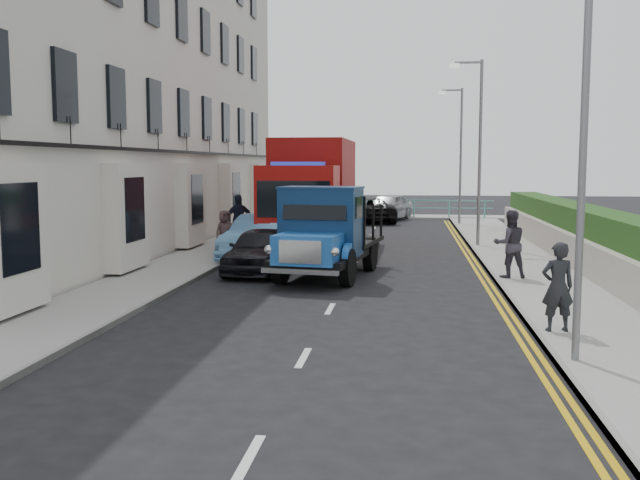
{
  "coord_description": "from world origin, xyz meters",
  "views": [
    {
      "loc": [
        1.68,
        -13.29,
        3.17
      ],
      "look_at": [
        -0.37,
        3.14,
        1.4
      ],
      "focal_mm": 40.0,
      "sensor_mm": 36.0,
      "label": 1
    }
  ],
  "objects_px": {
    "lamp_far": "(458,148)",
    "pedestrian_east_near": "(558,287)",
    "lamp_mid": "(477,142)",
    "parked_car_front": "(260,250)",
    "bedford_lorry": "(323,238)",
    "lamp_near": "(576,109)",
    "red_lorry": "(312,190)"
  },
  "relations": [
    {
      "from": "lamp_far",
      "to": "pedestrian_east_near",
      "type": "xyz_separation_m",
      "value": [
        0.22,
        -24.04,
        -3.05
      ]
    },
    {
      "from": "parked_car_front",
      "to": "pedestrian_east_near",
      "type": "relative_size",
      "value": 2.39
    },
    {
      "from": "lamp_near",
      "to": "parked_car_front",
      "type": "distance_m",
      "value": 11.72
    },
    {
      "from": "bedford_lorry",
      "to": "parked_car_front",
      "type": "height_order",
      "value": "bedford_lorry"
    },
    {
      "from": "bedford_lorry",
      "to": "red_lorry",
      "type": "relative_size",
      "value": 0.71
    },
    {
      "from": "lamp_near",
      "to": "lamp_far",
      "type": "distance_m",
      "value": 26.0
    },
    {
      "from": "lamp_far",
      "to": "parked_car_front",
      "type": "relative_size",
      "value": 1.78
    },
    {
      "from": "lamp_near",
      "to": "parked_car_front",
      "type": "relative_size",
      "value": 1.78
    },
    {
      "from": "lamp_near",
      "to": "lamp_far",
      "type": "relative_size",
      "value": 1.0
    },
    {
      "from": "lamp_far",
      "to": "red_lorry",
      "type": "height_order",
      "value": "lamp_far"
    },
    {
      "from": "lamp_far",
      "to": "bedford_lorry",
      "type": "bearing_deg",
      "value": -104.91
    },
    {
      "from": "red_lorry",
      "to": "pedestrian_east_near",
      "type": "relative_size",
      "value": 4.75
    },
    {
      "from": "lamp_far",
      "to": "lamp_mid",
      "type": "bearing_deg",
      "value": -90.0
    },
    {
      "from": "lamp_far",
      "to": "parked_car_front",
      "type": "bearing_deg",
      "value": -111.69
    },
    {
      "from": "lamp_mid",
      "to": "pedestrian_east_near",
      "type": "bearing_deg",
      "value": -89.09
    },
    {
      "from": "lamp_mid",
      "to": "lamp_far",
      "type": "height_order",
      "value": "same"
    },
    {
      "from": "lamp_far",
      "to": "bedford_lorry",
      "type": "distance_m",
      "value": 18.93
    },
    {
      "from": "lamp_far",
      "to": "pedestrian_east_near",
      "type": "height_order",
      "value": "lamp_far"
    },
    {
      "from": "lamp_mid",
      "to": "pedestrian_east_near",
      "type": "height_order",
      "value": "lamp_mid"
    },
    {
      "from": "lamp_far",
      "to": "red_lorry",
      "type": "relative_size",
      "value": 0.89
    },
    {
      "from": "parked_car_front",
      "to": "pedestrian_east_near",
      "type": "xyz_separation_m",
      "value": [
        7.0,
        -7.0,
        0.27
      ]
    },
    {
      "from": "bedford_lorry",
      "to": "parked_car_front",
      "type": "bearing_deg",
      "value": 160.29
    },
    {
      "from": "bedford_lorry",
      "to": "parked_car_front",
      "type": "relative_size",
      "value": 1.41
    },
    {
      "from": "lamp_mid",
      "to": "bedford_lorry",
      "type": "distance_m",
      "value": 9.83
    },
    {
      "from": "lamp_mid",
      "to": "bedford_lorry",
      "type": "bearing_deg",
      "value": -120.76
    },
    {
      "from": "lamp_mid",
      "to": "lamp_far",
      "type": "bearing_deg",
      "value": 90.0
    },
    {
      "from": "lamp_near",
      "to": "lamp_mid",
      "type": "height_order",
      "value": "same"
    },
    {
      "from": "pedestrian_east_near",
      "to": "parked_car_front",
      "type": "bearing_deg",
      "value": -54.6
    },
    {
      "from": "lamp_near",
      "to": "bedford_lorry",
      "type": "relative_size",
      "value": 1.26
    },
    {
      "from": "lamp_mid",
      "to": "parked_car_front",
      "type": "bearing_deg",
      "value": -133.92
    },
    {
      "from": "parked_car_front",
      "to": "pedestrian_east_near",
      "type": "distance_m",
      "value": 9.9
    },
    {
      "from": "lamp_near",
      "to": "red_lorry",
      "type": "relative_size",
      "value": 0.89
    }
  ]
}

